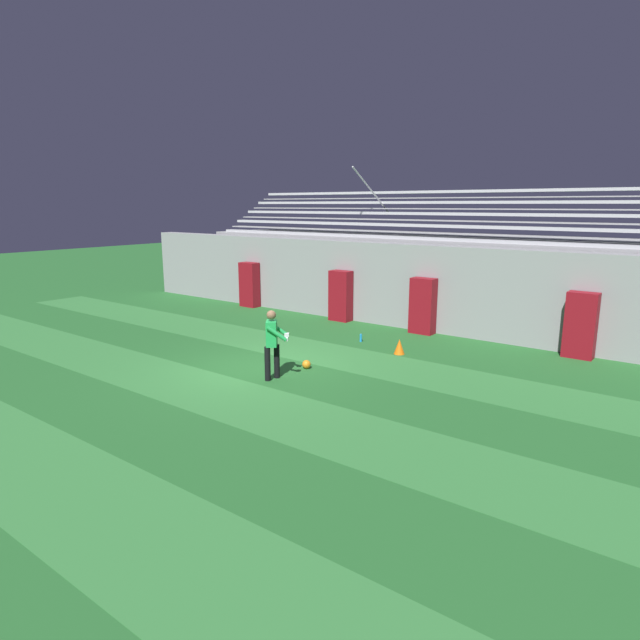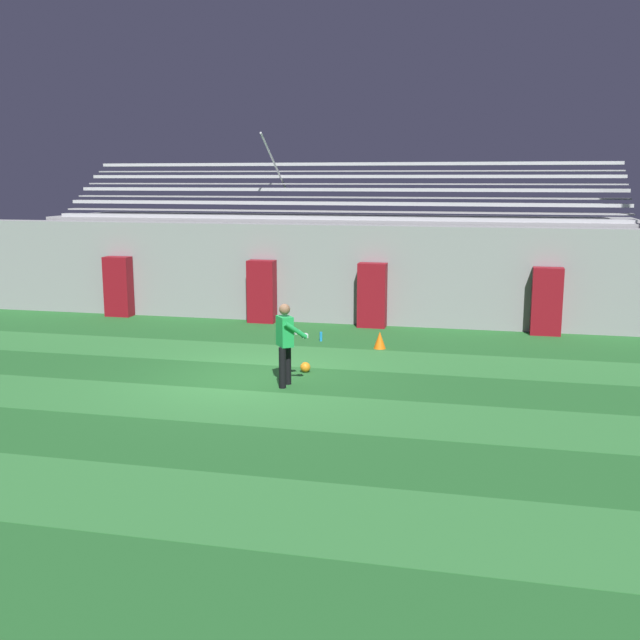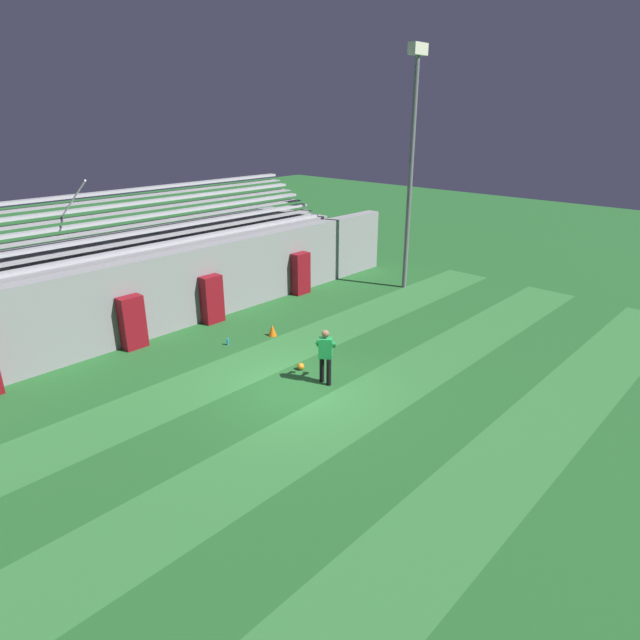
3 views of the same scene
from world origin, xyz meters
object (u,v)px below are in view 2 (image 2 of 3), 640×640
object	(u,v)px
goalkeeper	(286,339)
traffic_cone	(380,340)
water_bottle	(321,336)
padding_pillar_gate_left	(262,292)
padding_pillar_far_left	(118,287)
padding_pillar_gate_right	(372,295)
padding_pillar_far_right	(547,301)
soccer_ball	(305,367)

from	to	relation	value
goalkeeper	traffic_cone	distance (m)	4.05
traffic_cone	water_bottle	world-z (taller)	traffic_cone
padding_pillar_gate_left	padding_pillar_far_left	distance (m)	4.50
padding_pillar_gate_right	water_bottle	distance (m)	2.46
padding_pillar_far_right	goalkeeper	size ratio (longest dim) A/B	1.07
padding_pillar_far_left	traffic_cone	world-z (taller)	padding_pillar_far_left
goalkeeper	soccer_ball	world-z (taller)	goalkeeper
padding_pillar_gate_right	goalkeeper	distance (m)	6.41
padding_pillar_gate_left	padding_pillar_far_right	size ratio (longest dim) A/B	1.00
padding_pillar_gate_left	padding_pillar_far_right	xyz separation A→B (m)	(7.86, 0.00, 0.00)
padding_pillar_far_right	goalkeeper	world-z (taller)	padding_pillar_far_right
goalkeeper	water_bottle	xyz separation A→B (m)	(-0.25, 4.25, -0.83)
traffic_cone	soccer_ball	bearing A→B (deg)	-114.97
goalkeeper	padding_pillar_far_left	bearing A→B (deg)	137.61
padding_pillar_gate_right	soccer_ball	xyz separation A→B (m)	(-0.61, -5.24, -0.79)
padding_pillar_gate_left	traffic_cone	xyz separation A→B (m)	(3.81, -2.62, -0.69)
padding_pillar_gate_left	traffic_cone	distance (m)	4.68
padding_pillar_gate_right	water_bottle	xyz separation A→B (m)	(-0.98, -2.12, -0.78)
padding_pillar_far_left	soccer_ball	xyz separation A→B (m)	(7.09, -5.24, -0.79)
traffic_cone	water_bottle	distance (m)	1.67
padding_pillar_far_left	padding_pillar_far_right	xyz separation A→B (m)	(12.36, 0.00, 0.00)
water_bottle	traffic_cone	bearing A→B (deg)	-17.46
padding_pillar_gate_right	traffic_cone	distance (m)	2.77
goalkeeper	water_bottle	world-z (taller)	goalkeeper
soccer_ball	water_bottle	size ratio (longest dim) A/B	0.92
padding_pillar_gate_left	soccer_ball	xyz separation A→B (m)	(2.59, -5.24, -0.79)
padding_pillar_gate_right	water_bottle	world-z (taller)	padding_pillar_gate_right
padding_pillar_far_left	traffic_cone	xyz separation A→B (m)	(8.31, -2.62, -0.69)
padding_pillar_far_left	goalkeeper	xyz separation A→B (m)	(6.98, -6.37, 0.06)
soccer_ball	water_bottle	xyz separation A→B (m)	(-0.37, 3.12, 0.01)
padding_pillar_gate_right	soccer_ball	distance (m)	5.33
padding_pillar_far_left	water_bottle	size ratio (longest dim) A/B	7.47
padding_pillar_gate_right	traffic_cone	size ratio (longest dim) A/B	4.27
padding_pillar_gate_right	padding_pillar_far_left	size ratio (longest dim) A/B	1.00
soccer_ball	water_bottle	distance (m)	3.14
padding_pillar_gate_left	water_bottle	distance (m)	3.17
goalkeeper	water_bottle	distance (m)	4.34
padding_pillar_gate_left	padding_pillar_gate_right	world-z (taller)	same
padding_pillar_gate_left	goalkeeper	distance (m)	6.83
padding_pillar_gate_right	padding_pillar_far_right	size ratio (longest dim) A/B	1.00
goalkeeper	soccer_ball	distance (m)	1.42
padding_pillar_gate_left	padding_pillar_far_left	size ratio (longest dim) A/B	1.00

